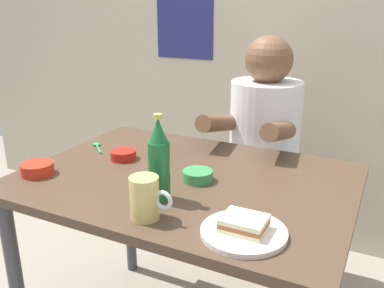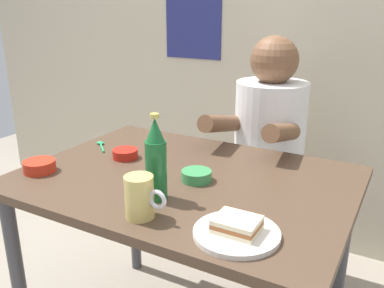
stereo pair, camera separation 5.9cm
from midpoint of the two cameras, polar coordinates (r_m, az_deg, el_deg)
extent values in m
cube|color=#BCB299|center=(2.26, 11.27, 18.64)|extent=(4.40, 0.08, 2.60)
cube|color=navy|center=(2.42, -1.79, 18.55)|extent=(0.35, 0.01, 0.57)
cube|color=#4C3828|center=(1.40, -2.12, -5.05)|extent=(1.10, 0.80, 0.03)
cylinder|color=#3F3F44|center=(1.65, -24.11, -17.68)|extent=(0.05, 0.05, 0.71)
cylinder|color=#3F3F44|center=(2.06, -9.53, -8.54)|extent=(0.05, 0.05, 0.71)
cylinder|color=#3F3F44|center=(1.74, 18.66, -14.86)|extent=(0.05, 0.05, 0.71)
cylinder|color=#4C4C51|center=(2.13, 8.43, -12.12)|extent=(0.08, 0.08, 0.41)
cylinder|color=maroon|center=(2.03, 8.74, -6.64)|extent=(0.34, 0.34, 0.04)
cylinder|color=white|center=(1.92, 9.14, 0.92)|extent=(0.32, 0.32, 0.52)
sphere|color=brown|center=(1.85, 9.71, 11.45)|extent=(0.21, 0.21, 0.21)
cylinder|color=brown|center=(1.71, 2.60, 2.89)|extent=(0.07, 0.31, 0.14)
cylinder|color=brown|center=(1.63, 10.99, 1.73)|extent=(0.07, 0.31, 0.14)
cylinder|color=silver|center=(1.06, 5.59, -12.10)|extent=(0.22, 0.22, 0.01)
cube|color=beige|center=(1.06, 5.61, -11.49)|extent=(0.11, 0.09, 0.01)
cube|color=#9E592D|center=(1.05, 5.63, -10.93)|extent=(0.11, 0.09, 0.01)
cube|color=beige|center=(1.04, 5.65, -10.35)|extent=(0.11, 0.09, 0.01)
cylinder|color=#D1BC66|center=(1.12, -8.12, -7.42)|extent=(0.08, 0.08, 0.12)
torus|color=silver|center=(1.09, -5.59, -7.78)|extent=(0.06, 0.01, 0.06)
cylinder|color=#19602D|center=(1.21, -5.95, -3.75)|extent=(0.06, 0.06, 0.18)
cone|color=#19602D|center=(1.17, -6.15, 1.93)|extent=(0.05, 0.05, 0.07)
cylinder|color=#BFB74C|center=(1.16, -6.22, 3.87)|extent=(0.03, 0.03, 0.01)
cylinder|color=#388C4C|center=(1.36, -0.46, -4.42)|extent=(0.10, 0.10, 0.03)
cylinder|color=#5B643A|center=(1.35, -0.46, -4.12)|extent=(0.08, 0.08, 0.02)
cylinder|color=red|center=(1.51, -21.72, -3.21)|extent=(0.11, 0.11, 0.04)
cylinder|color=#A33521|center=(1.51, -21.76, -2.90)|extent=(0.09, 0.09, 0.02)
cylinder|color=#B21E14|center=(1.57, -10.56, -1.49)|extent=(0.10, 0.10, 0.03)
cylinder|color=maroon|center=(1.57, -10.58, -1.23)|extent=(0.08, 0.08, 0.02)
cylinder|color=#26A559|center=(1.69, -13.79, -0.66)|extent=(0.09, 0.08, 0.01)
ellipsoid|color=#26A559|center=(1.74, -14.05, -0.04)|extent=(0.04, 0.02, 0.01)
camera|label=1|loc=(0.03, -91.20, -0.41)|focal=38.45mm
camera|label=2|loc=(0.03, 88.80, 0.41)|focal=38.45mm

